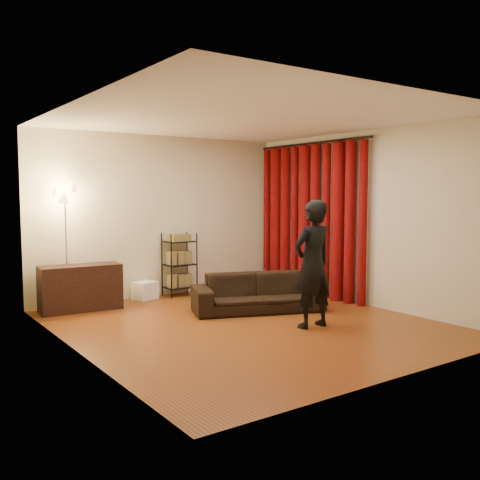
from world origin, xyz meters
TOP-DOWN VIEW (x-y plane):
  - floor at (0.00, 0.00)m, footprint 5.00×5.00m
  - ceiling at (0.00, 0.00)m, footprint 5.00×5.00m
  - wall_back at (0.00, 2.50)m, footprint 5.00×0.00m
  - wall_front at (0.00, -2.50)m, footprint 5.00×0.00m
  - wall_left at (-2.25, 0.00)m, footprint 0.00×5.00m
  - wall_right at (2.25, 0.00)m, footprint 0.00×5.00m
  - curtain_rod at (2.15, 1.12)m, footprint 0.04×2.65m
  - curtain at (2.13, 1.12)m, footprint 0.22×2.65m
  - sofa at (0.60, 0.56)m, footprint 2.04×1.37m
  - person at (0.61, -0.61)m, footprint 0.62×0.41m
  - media_cabinet at (-1.53, 2.10)m, footprint 1.19×0.51m
  - storage_boxes at (-0.39, 2.31)m, footprint 0.44×0.39m
  - wire_shelf at (0.22, 2.28)m, footprint 0.55×0.44m
  - floor_lamp at (-1.69, 2.22)m, footprint 0.41×0.41m

SIDE VIEW (x-z plane):
  - floor at x=0.00m, z-range 0.00..0.00m
  - storage_boxes at x=-0.39m, z-range 0.00..0.30m
  - sofa at x=0.60m, z-range 0.00..0.55m
  - media_cabinet at x=-1.53m, z-range 0.00..0.68m
  - wire_shelf at x=0.22m, z-range 0.00..1.07m
  - person at x=0.61m, z-range 0.00..1.65m
  - floor_lamp at x=-1.69m, z-range 0.00..1.87m
  - curtain at x=2.13m, z-range 0.00..2.55m
  - wall_back at x=0.00m, z-range -1.15..3.85m
  - wall_front at x=0.00m, z-range -1.15..3.85m
  - wall_left at x=-2.25m, z-range -1.15..3.85m
  - wall_right at x=2.25m, z-range -1.15..3.85m
  - curtain_rod at x=2.15m, z-range 2.56..2.60m
  - ceiling at x=0.00m, z-range 2.70..2.70m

